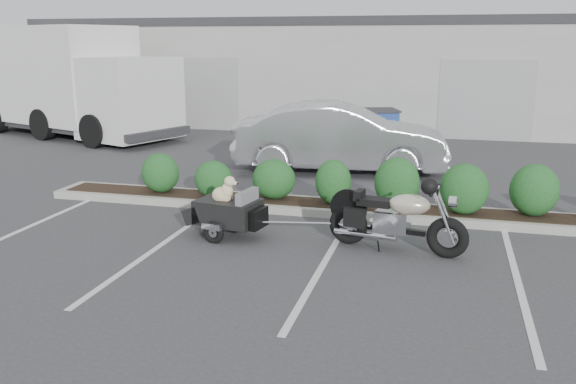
% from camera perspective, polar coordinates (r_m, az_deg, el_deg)
% --- Properties ---
extents(ground, '(90.00, 90.00, 0.00)m').
position_cam_1_polar(ground, '(9.90, -2.76, -4.86)').
color(ground, '#38383A').
rests_on(ground, ground).
extents(planter_kerb, '(12.00, 1.00, 0.15)m').
position_cam_1_polar(planter_kerb, '(11.70, 5.16, -1.53)').
color(planter_kerb, '#9E9E93').
rests_on(planter_kerb, ground).
extents(building, '(26.00, 10.00, 4.00)m').
position_cam_1_polar(building, '(26.11, 8.64, 11.21)').
color(building, '#9EA099').
rests_on(building, ground).
extents(motorcycle, '(2.21, 0.91, 1.28)m').
position_cam_1_polar(motorcycle, '(9.56, 10.07, -2.54)').
color(motorcycle, black).
rests_on(motorcycle, ground).
extents(pet_trailer, '(1.79, 1.02, 1.06)m').
position_cam_1_polar(pet_trailer, '(10.19, -5.69, -1.74)').
color(pet_trailer, black).
rests_on(pet_trailer, ground).
extents(sedan, '(5.37, 2.35, 1.72)m').
position_cam_1_polar(sedan, '(15.17, 4.94, 5.07)').
color(sedan, silver).
rests_on(sedan, ground).
extents(dumpster, '(2.03, 1.70, 1.14)m').
position_cam_1_polar(dumpster, '(19.11, 7.53, 6.00)').
color(dumpster, navy).
rests_on(dumpster, ground).
extents(delivery_truck, '(8.41, 5.17, 3.67)m').
position_cam_1_polar(delivery_truck, '(22.15, -19.25, 9.51)').
color(delivery_truck, silver).
rests_on(delivery_truck, ground).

